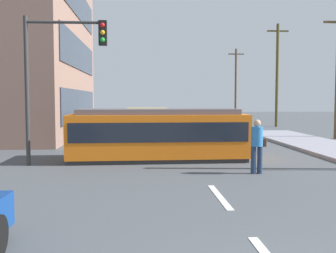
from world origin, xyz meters
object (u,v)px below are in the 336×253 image
Objects in this scene: traffic_light_mast at (59,62)px; utility_pole_distant at (236,83)px; city_bus at (147,122)px; pedestrian_crossing at (257,143)px; streetcar_tram at (157,133)px; utility_pole_far at (277,73)px.

utility_pole_distant is at bearing 66.46° from traffic_light_mast.
traffic_light_mast is (-3.13, -8.74, 2.56)m from city_bus.
pedestrian_crossing is at bearing -102.32° from utility_pole_distant.
utility_pole_distant reaches higher than pedestrian_crossing.
streetcar_tram is 0.78× the size of utility_pole_far.
utility_pole_far is at bearing 53.05° from traffic_light_mast.
streetcar_tram is 1.19× the size of city_bus.
streetcar_tram is at bearing -121.22° from utility_pole_far.
utility_pole_distant reaches higher than city_bus.
utility_pole_distant is (10.55, 22.66, 3.21)m from city_bus.
streetcar_tram is 4.00× the size of pedestrian_crossing.
city_bus is at bearing 92.29° from streetcar_tram.
streetcar_tram is 4.31m from pedestrian_crossing.
city_bus is 0.69× the size of utility_pole_distant.
utility_pole_far is 1.06× the size of utility_pole_distant.
traffic_light_mast is (-6.37, 2.03, 2.64)m from pedestrian_crossing.
utility_pole_distant reaches higher than traffic_light_mast.
pedestrian_crossing is at bearing -17.63° from traffic_light_mast.
city_bus is at bearing 106.77° from pedestrian_crossing.
utility_pole_far is at bearing 58.78° from streetcar_tram.
utility_pole_far reaches higher than streetcar_tram.
utility_pole_far is at bearing 69.51° from pedestrian_crossing.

